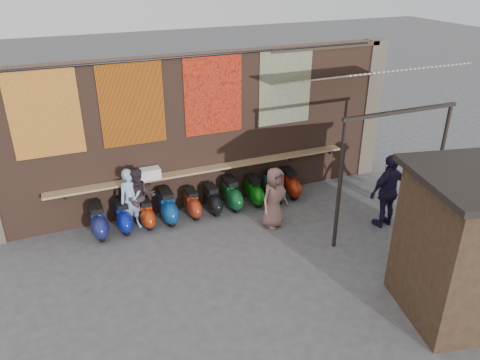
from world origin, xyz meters
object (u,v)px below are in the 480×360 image
(scooter_stool_9, at_px, (289,183))
(shopper_grey, at_px, (447,196))
(scooter_stool_5, at_px, (212,199))
(diner_left, at_px, (131,200))
(scooter_stool_7, at_px, (254,191))
(shopper_tan, at_px, (274,198))
(scooter_stool_2, at_px, (146,213))
(scooter_stool_0, at_px, (98,221))
(scooter_stool_3, at_px, (167,207))
(shelf_box, at_px, (147,174))
(scooter_stool_6, at_px, (232,194))
(scooter_stool_8, at_px, (274,187))
(shopper_navy, at_px, (388,191))
(diner_right, at_px, (140,198))
(scooter_stool_1, at_px, (123,216))
(scooter_stool_4, at_px, (192,203))

(scooter_stool_9, height_order, shopper_grey, shopper_grey)
(scooter_stool_5, bearing_deg, diner_left, -179.82)
(scooter_stool_7, relative_size, shopper_tan, 0.51)
(scooter_stool_2, relative_size, diner_left, 0.46)
(scooter_stool_0, xyz_separation_m, shopper_tan, (4.07, -1.19, 0.38))
(scooter_stool_2, relative_size, scooter_stool_5, 0.96)
(scooter_stool_2, height_order, scooter_stool_9, scooter_stool_9)
(scooter_stool_2, bearing_deg, scooter_stool_0, -178.67)
(scooter_stool_3, relative_size, shopper_grey, 0.46)
(shelf_box, distance_m, scooter_stool_0, 1.61)
(scooter_stool_9, relative_size, shopper_grey, 0.43)
(scooter_stool_2, bearing_deg, scooter_stool_6, 1.01)
(scooter_stool_8, relative_size, shopper_navy, 0.44)
(scooter_stool_2, bearing_deg, scooter_stool_9, 0.77)
(diner_right, height_order, shopper_tan, diner_right)
(shelf_box, bearing_deg, shopper_navy, -25.71)
(scooter_stool_1, xyz_separation_m, shopper_grey, (7.17, -3.01, 0.56))
(scooter_stool_4, height_order, scooter_stool_7, scooter_stool_7)
(scooter_stool_2, distance_m, diner_right, 0.46)
(diner_left, bearing_deg, scooter_stool_6, -12.72)
(diner_left, bearing_deg, scooter_stool_0, 169.63)
(scooter_stool_1, xyz_separation_m, scooter_stool_3, (1.10, -0.00, 0.03))
(scooter_stool_1, xyz_separation_m, shopper_tan, (3.48, -1.22, 0.40))
(scooter_stool_1, xyz_separation_m, scooter_stool_6, (2.85, 0.03, 0.03))
(scooter_stool_2, distance_m, scooter_stool_8, 3.52)
(scooter_stool_0, bearing_deg, shelf_box, 14.58)
(scooter_stool_2, bearing_deg, scooter_stool_8, 0.15)
(scooter_stool_8, bearing_deg, shopper_tan, -116.01)
(scooter_stool_6, bearing_deg, shopper_tan, -63.51)
(scooter_stool_5, xyz_separation_m, scooter_stool_7, (1.19, 0.01, 0.01))
(scooter_stool_1, bearing_deg, scooter_stool_7, 0.45)
(scooter_stool_3, relative_size, scooter_stool_9, 1.06)
(scooter_stool_5, bearing_deg, scooter_stool_2, -179.29)
(scooter_stool_9, height_order, diner_left, diner_left)
(shelf_box, distance_m, scooter_stool_7, 2.92)
(scooter_stool_2, distance_m, diner_left, 0.55)
(diner_left, bearing_deg, diner_right, -13.27)
(scooter_stool_5, height_order, diner_left, diner_left)
(scooter_stool_7, height_order, scooter_stool_8, scooter_stool_8)
(scooter_stool_5, distance_m, scooter_stool_6, 0.55)
(scooter_stool_9, height_order, shopper_navy, shopper_navy)
(scooter_stool_9, distance_m, shopper_grey, 4.04)
(scooter_stool_1, bearing_deg, scooter_stool_3, -0.04)
(scooter_stool_3, xyz_separation_m, scooter_stool_8, (2.98, 0.00, -0.02))
(shelf_box, height_order, scooter_stool_0, shelf_box)
(scooter_stool_8, distance_m, shopper_navy, 3.05)
(scooter_stool_9, relative_size, shopper_tan, 0.52)
(diner_left, distance_m, shopper_grey, 7.57)
(scooter_stool_0, relative_size, scooter_stool_7, 1.06)
(scooter_stool_3, bearing_deg, diner_left, 179.46)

